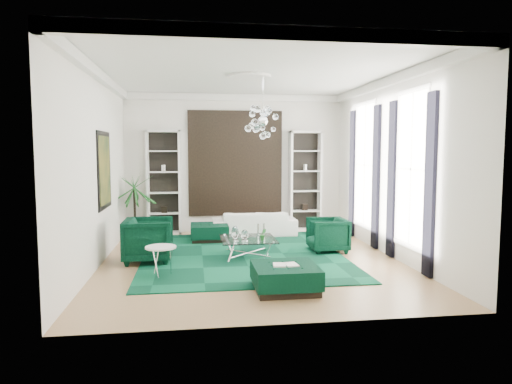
{
  "coord_description": "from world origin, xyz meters",
  "views": [
    {
      "loc": [
        -1.15,
        -9.15,
        2.26
      ],
      "look_at": [
        0.17,
        0.5,
        1.37
      ],
      "focal_mm": 32.0,
      "sensor_mm": 36.0,
      "label": 1
    }
  ],
  "objects": [
    {
      "name": "coffee_table",
      "position": [
        -0.02,
        0.33,
        0.2
      ],
      "size": [
        1.15,
        1.15,
        0.4
      ],
      "primitive_type": null,
      "color": "white",
      "rests_on": "floor"
    },
    {
      "name": "painting",
      "position": [
        -2.97,
        0.6,
        1.85
      ],
      "size": [
        0.04,
        1.3,
        1.6
      ],
      "primitive_type": "cube",
      "color": "black",
      "rests_on": "wall_left"
    },
    {
      "name": "curtain_far_b",
      "position": [
        2.96,
        2.28,
        1.65
      ],
      "size": [
        0.07,
        0.3,
        3.25
      ],
      "primitive_type": "cube",
      "color": "black",
      "rests_on": "floor"
    },
    {
      "name": "rug",
      "position": [
        -0.12,
        0.49,
        0.01
      ],
      "size": [
        4.2,
        5.0,
        0.02
      ],
      "primitive_type": "cube",
      "color": "#03301E",
      "rests_on": "floor"
    },
    {
      "name": "armchair_right",
      "position": [
        1.8,
        0.6,
        0.38
      ],
      "size": [
        0.83,
        0.81,
        0.76
      ],
      "primitive_type": "imported",
      "rotation": [
        0.0,
        0.0,
        -1.57
      ],
      "color": "black",
      "rests_on": "floor"
    },
    {
      "name": "floor",
      "position": [
        0.0,
        0.0,
        -0.01
      ],
      "size": [
        6.0,
        7.0,
        0.02
      ],
      "primitive_type": "cube",
      "color": "tan",
      "rests_on": "ground"
    },
    {
      "name": "curtain_far_a",
      "position": [
        2.96,
        0.72,
        1.65
      ],
      "size": [
        0.07,
        0.3,
        3.25
      ],
      "primitive_type": "cube",
      "color": "black",
      "rests_on": "floor"
    },
    {
      "name": "window_near",
      "position": [
        2.99,
        -0.9,
        1.9
      ],
      "size": [
        0.03,
        1.1,
        2.9
      ],
      "primitive_type": "cube",
      "color": "white",
      "rests_on": "wall_right"
    },
    {
      "name": "table_plant",
      "position": [
        0.26,
        0.09,
        0.52
      ],
      "size": [
        0.14,
        0.11,
        0.25
      ],
      "primitive_type": "imported",
      "color": "#1B5D20",
      "rests_on": "coffee_table"
    },
    {
      "name": "sofa",
      "position": [
        0.43,
        2.73,
        0.32
      ],
      "size": [
        2.2,
        0.86,
        0.64
      ],
      "primitive_type": "imported",
      "rotation": [
        0.0,
        0.0,
        3.14
      ],
      "color": "white",
      "rests_on": "floor"
    },
    {
      "name": "window_far",
      "position": [
        2.99,
        1.5,
        1.9
      ],
      "size": [
        0.03,
        1.1,
        2.9
      ],
      "primitive_type": "cube",
      "color": "white",
      "rests_on": "wall_right"
    },
    {
      "name": "ceiling",
      "position": [
        0.0,
        0.0,
        3.81
      ],
      "size": [
        6.0,
        7.0,
        0.02
      ],
      "primitive_type": "cube",
      "color": "white",
      "rests_on": "ground"
    },
    {
      "name": "shelving_left",
      "position": [
        -1.95,
        3.31,
        1.4
      ],
      "size": [
        0.9,
        0.38,
        2.8
      ],
      "primitive_type": null,
      "color": "white",
      "rests_on": "floor"
    },
    {
      "name": "curtain_near_a",
      "position": [
        2.96,
        -1.68,
        1.65
      ],
      "size": [
        0.07,
        0.3,
        3.25
      ],
      "primitive_type": "cube",
      "color": "black",
      "rests_on": "floor"
    },
    {
      "name": "tapestry",
      "position": [
        0.0,
        3.46,
        1.9
      ],
      "size": [
        2.5,
        0.06,
        2.8
      ],
      "primitive_type": "cube",
      "color": "black",
      "rests_on": "wall_back"
    },
    {
      "name": "wall_front",
      "position": [
        0.0,
        -3.51,
        1.9
      ],
      "size": [
        6.0,
        0.02,
        3.8
      ],
      "primitive_type": "cube",
      "color": "silver",
      "rests_on": "ground"
    },
    {
      "name": "armchair_left",
      "position": [
        -2.07,
        0.2,
        0.45
      ],
      "size": [
        0.98,
        0.95,
        0.89
      ],
      "primitive_type": "imported",
      "rotation": [
        0.0,
        0.0,
        1.57
      ],
      "color": "black",
      "rests_on": "floor"
    },
    {
      "name": "ceiling_medallion",
      "position": [
        0.0,
        0.3,
        3.77
      ],
      "size": [
        0.9,
        0.9,
        0.05
      ],
      "primitive_type": "cylinder",
      "color": "white",
      "rests_on": "ceiling"
    },
    {
      "name": "chandelier",
      "position": [
        0.26,
        0.14,
        2.85
      ],
      "size": [
        0.83,
        0.83,
        0.74
      ],
      "primitive_type": null,
      "color": "white",
      "rests_on": "ceiling"
    },
    {
      "name": "side_table",
      "position": [
        -1.75,
        -0.96,
        0.27
      ],
      "size": [
        0.55,
        0.55,
        0.53
      ],
      "primitive_type": "cylinder",
      "color": "white",
      "rests_on": "floor"
    },
    {
      "name": "wall_left",
      "position": [
        -3.01,
        0.0,
        1.9
      ],
      "size": [
        0.02,
        7.0,
        3.8
      ],
      "primitive_type": "cube",
      "color": "silver",
      "rests_on": "ground"
    },
    {
      "name": "palm",
      "position": [
        -2.65,
        2.68,
        1.07
      ],
      "size": [
        1.34,
        1.34,
        2.14
      ],
      "primitive_type": null,
      "color": "#1B5D20",
      "rests_on": "floor"
    },
    {
      "name": "wall_right",
      "position": [
        3.01,
        0.0,
        1.9
      ],
      "size": [
        0.02,
        7.0,
        3.8
      ],
      "primitive_type": "cube",
      "color": "silver",
      "rests_on": "ground"
    },
    {
      "name": "curtain_near_b",
      "position": [
        2.96,
        -0.12,
        1.65
      ],
      "size": [
        0.07,
        0.3,
        3.25
      ],
      "primitive_type": "cube",
      "color": "black",
      "rests_on": "floor"
    },
    {
      "name": "wall_back",
      "position": [
        0.0,
        3.51,
        1.9
      ],
      "size": [
        6.0,
        0.02,
        3.8
      ],
      "primitive_type": "cube",
      "color": "silver",
      "rests_on": "ground"
    },
    {
      "name": "ottoman_side",
      "position": [
        -0.78,
        2.18,
        0.21
      ],
      "size": [
        0.93,
        0.93,
        0.41
      ],
      "primitive_type": "cube",
      "color": "black",
      "rests_on": "floor"
    },
    {
      "name": "book",
      "position": [
        0.3,
        -2.07,
        0.43
      ],
      "size": [
        0.41,
        0.27,
        0.03
      ],
      "primitive_type": "cube",
      "color": "white",
      "rests_on": "ottoman_front"
    },
    {
      "name": "crown_molding",
      "position": [
        0.0,
        0.0,
        3.7
      ],
      "size": [
        6.0,
        7.0,
        0.18
      ],
      "primitive_type": null,
      "color": "white",
      "rests_on": "ceiling"
    },
    {
      "name": "shelving_right",
      "position": [
        1.95,
        3.31,
        1.4
      ],
      "size": [
        0.9,
        0.38,
        2.8
      ],
      "primitive_type": null,
      "color": "white",
      "rests_on": "floor"
    },
    {
      "name": "ottoman_front",
      "position": [
        0.3,
        -2.07,
        0.21
      ],
      "size": [
        1.03,
        1.03,
        0.41
      ],
      "primitive_type": "cube",
      "color": "black",
      "rests_on": "floor"
    }
  ]
}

